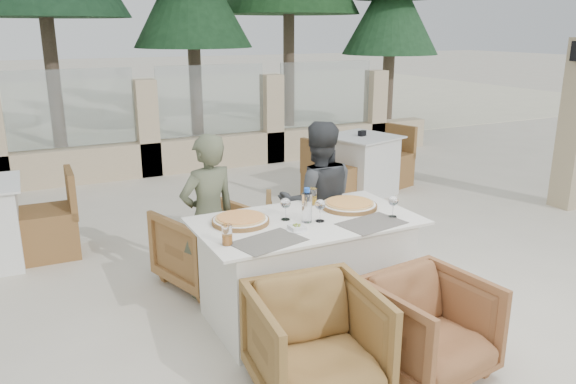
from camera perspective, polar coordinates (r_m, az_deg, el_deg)
name	(u,v)px	position (r m, az deg, el deg)	size (l,w,h in m)	color
ground	(300,318)	(4.33, 1.18, -12.67)	(80.00, 80.00, 0.00)	beige
sand_patch	(76,103)	(17.57, -20.71, 8.44)	(30.00, 16.00, 0.01)	#F0E9C4
perimeter_wall_far	(147,121)	(8.44, -14.16, 6.98)	(10.00, 0.34, 1.60)	beige
pine_centre	(192,5)	(11.05, -9.73, 18.18)	(2.20, 2.20, 5.00)	#1C4222
pine_far_right	(391,20)	(12.24, 10.41, 16.77)	(1.98, 1.98, 4.50)	#224B28
dining_table	(306,269)	(4.20, 1.84, -7.80)	(1.60, 0.90, 0.77)	silver
placemat_near_left	(269,242)	(3.64, -1.99, -5.05)	(0.45, 0.30, 0.00)	#625D54
placemat_near_right	(372,223)	(4.02, 8.50, -3.17)	(0.45, 0.30, 0.00)	#635C54
pizza_left	(241,220)	(3.99, -4.84, -2.82)	(0.41, 0.41, 0.05)	#CE561C
pizza_right	(349,204)	(4.33, 6.24, -1.25)	(0.43, 0.43, 0.06)	orange
water_bottle	(307,205)	(3.97, 1.94, -1.34)	(0.07, 0.07, 0.25)	#B8DEF2
wine_glass_centre	(286,208)	(4.02, -0.25, -1.60)	(0.08, 0.08, 0.18)	white
wine_glass_near	(320,209)	(3.99, 3.28, -1.75)	(0.08, 0.08, 0.18)	white
wine_glass_corner	(393,205)	(4.15, 10.62, -1.32)	(0.08, 0.08, 0.18)	white
beer_glass_left	(227,235)	(3.60, -6.21, -4.34)	(0.07, 0.07, 0.13)	orange
beer_glass_right	(313,197)	(4.38, 2.52, -0.46)	(0.07, 0.07, 0.13)	gold
olive_dish	(297,227)	(3.84, 0.90, -3.59)	(0.11, 0.11, 0.04)	silver
armchair_far_left	(207,245)	(4.82, -8.25, -5.39)	(0.71, 0.73, 0.66)	#9A6938
armchair_far_right	(303,230)	(5.16, 1.58, -3.85)	(0.68, 0.70, 0.64)	olive
armchair_near_left	(316,343)	(3.39, 2.86, -15.06)	(0.71, 0.73, 0.67)	olive
armchair_near_right	(429,327)	(3.70, 14.16, -13.13)	(0.67, 0.69, 0.63)	brown
diner_left	(209,217)	(4.45, -8.06, -2.58)	(0.49, 0.32, 1.34)	#535840
diner_right	(318,203)	(4.71, 3.05, -1.12)	(0.67, 0.52, 1.38)	#343639
bg_table_b	(361,165)	(7.37, 7.41, 2.72)	(1.64, 0.82, 0.77)	silver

